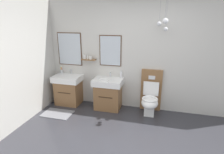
{
  "coord_description": "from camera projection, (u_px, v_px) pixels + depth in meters",
  "views": [
    {
      "loc": [
        0.36,
        -2.31,
        2.1
      ],
      "look_at": [
        -0.69,
        1.64,
        0.82
      ],
      "focal_mm": 29.52,
      "sensor_mm": 36.0,
      "label": 1
    }
  ],
  "objects": [
    {
      "name": "toilet",
      "position": [
        150.0,
        98.0,
        4.24
      ],
      "size": [
        0.48,
        0.62,
        1.0
      ],
      "color": "brown",
      "rests_on": "ground"
    },
    {
      "name": "vanity_sink_left",
      "position": [
        69.0,
        89.0,
        4.72
      ],
      "size": [
        0.69,
        0.51,
        0.75
      ],
      "color": "brown",
      "rests_on": "ground"
    },
    {
      "name": "wall_back",
      "position": [
        143.0,
        56.0,
        4.26
      ],
      "size": [
        4.87,
        0.59,
        2.57
      ],
      "color": "beige",
      "rests_on": "ground"
    },
    {
      "name": "soap_dispenser",
      "position": [
        121.0,
        75.0,
        4.44
      ],
      "size": [
        0.06,
        0.06,
        0.18
      ],
      "color": "white",
      "rests_on": "vanity_sink_right"
    },
    {
      "name": "tap_on_left_sink",
      "position": [
        71.0,
        71.0,
        4.77
      ],
      "size": [
        0.03,
        0.13,
        0.11
      ],
      "color": "silver",
      "rests_on": "vanity_sink_left"
    },
    {
      "name": "folded_hand_towel",
      "position": [
        105.0,
        80.0,
        4.21
      ],
      "size": [
        0.22,
        0.16,
        0.04
      ],
      "primitive_type": "cube",
      "color": "white",
      "rests_on": "vanity_sink_right"
    },
    {
      "name": "bath_mat",
      "position": [
        57.0,
        114.0,
        4.28
      ],
      "size": [
        0.68,
        0.44,
        0.01
      ],
      "primitive_type": "cube",
      "color": "slate",
      "rests_on": "ground"
    },
    {
      "name": "toothbrush_cup",
      "position": [
        62.0,
        71.0,
        4.82
      ],
      "size": [
        0.07,
        0.07,
        0.2
      ],
      "color": "silver",
      "rests_on": "vanity_sink_left"
    },
    {
      "name": "tap_on_right_sink",
      "position": [
        110.0,
        74.0,
        4.51
      ],
      "size": [
        0.03,
        0.13,
        0.11
      ],
      "color": "silver",
      "rests_on": "vanity_sink_right"
    },
    {
      "name": "vanity_sink_right",
      "position": [
        108.0,
        93.0,
        4.46
      ],
      "size": [
        0.69,
        0.51,
        0.75
      ],
      "color": "brown",
      "rests_on": "ground"
    }
  ]
}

